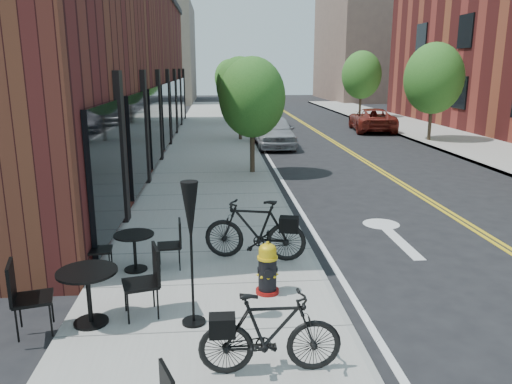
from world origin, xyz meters
name	(u,v)px	position (x,y,z in m)	size (l,w,h in m)	color
ground	(328,287)	(0.00, 0.00, 0.00)	(120.00, 120.00, 0.00)	black
sidewalk_near	(211,168)	(-2.00, 10.00, 0.06)	(4.00, 70.00, 0.12)	#9E9B93
building_near	(100,69)	(-6.50, 14.00, 3.50)	(5.00, 28.00, 7.00)	#481717
bg_building_left	(155,54)	(-8.00, 48.00, 5.00)	(8.00, 14.00, 10.00)	#726656
bg_building_right	(371,46)	(16.00, 50.00, 6.00)	(10.00, 16.00, 12.00)	brown
tree_near_a	(252,98)	(-0.60, 9.00, 2.60)	(2.20, 2.20, 3.81)	#382B1E
tree_near_b	(240,86)	(-0.60, 17.00, 2.71)	(2.30, 2.30, 3.98)	#382B1E
tree_near_c	(234,84)	(-0.60, 25.00, 2.53)	(2.10, 2.10, 3.67)	#382B1E
tree_near_d	(230,78)	(-0.60, 33.00, 2.79)	(2.40, 2.40, 4.11)	#382B1E
tree_far_b	(434,78)	(8.60, 16.00, 3.06)	(2.80, 2.80, 4.62)	#382B1E
tree_far_c	(362,75)	(8.60, 28.00, 3.06)	(2.80, 2.80, 4.62)	#382B1E
fire_hydrant	(267,269)	(-1.07, -0.39, 0.52)	(0.37, 0.37, 0.84)	maroon
bicycle_left	(255,230)	(-1.15, 1.04, 0.68)	(0.53, 1.88, 1.13)	black
bicycle_right	(270,333)	(-1.25, -2.49, 0.62)	(0.47, 1.65, 0.99)	black
bistro_set_b	(88,289)	(-3.60, -1.15, 0.63)	(1.93, 0.99, 1.01)	black
bistro_set_c	(135,247)	(-3.27, 0.70, 0.55)	(1.61, 0.75, 0.86)	black
patio_umbrella	(191,223)	(-2.18, -1.26, 1.56)	(0.33, 0.33, 2.01)	black
parked_car_a	(274,131)	(0.86, 15.13, 0.72)	(1.71, 4.25, 1.45)	#9EA1A6
parked_car_b	(269,117)	(1.38, 22.06, 0.70)	(1.48, 4.24, 1.40)	black
parked_car_c	(253,109)	(0.80, 26.69, 0.82)	(2.31, 5.68, 1.65)	#B4B5B9
parked_car_far	(372,120)	(7.16, 20.56, 0.66)	(2.18, 4.73, 1.32)	maroon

